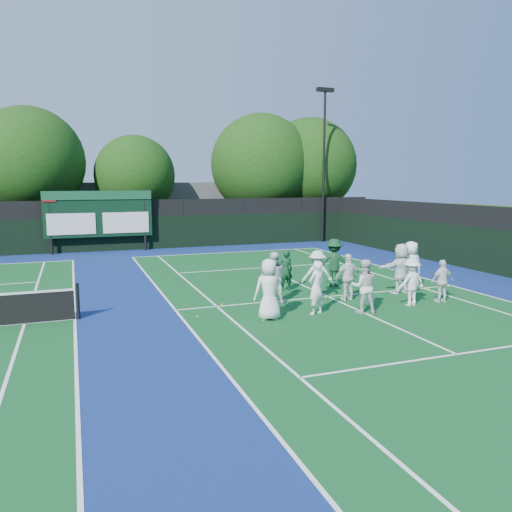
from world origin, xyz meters
name	(u,v)px	position (x,y,z in m)	size (l,w,h in m)	color
ground	(342,303)	(0.00, 0.00, 0.00)	(120.00, 120.00, 0.00)	#1D3D10
court_apron	(159,312)	(-6.00, 1.00, 0.00)	(34.00, 32.00, 0.01)	navy
near_court	(328,297)	(0.00, 1.00, 0.01)	(11.05, 23.85, 0.01)	#105020
back_fence	(117,228)	(-6.00, 16.00, 1.36)	(34.00, 0.08, 3.00)	black
scoreboard	(98,215)	(-7.01, 15.59, 2.19)	(6.00, 0.21, 3.55)	black
clubhouse	(161,209)	(-2.00, 24.00, 2.00)	(18.00, 6.00, 4.00)	#545459
light_pole_right	(324,148)	(7.50, 15.70, 6.30)	(1.20, 0.30, 10.12)	black
tree_b	(32,164)	(-10.59, 19.58, 5.12)	(6.62, 6.62, 8.61)	black
tree_c	(137,177)	(-4.27, 19.58, 4.33)	(5.23, 5.23, 7.09)	black
tree_d	(263,167)	(4.61, 19.58, 5.09)	(7.16, 7.16, 8.86)	black
tree_e	(311,168)	(8.46, 19.58, 5.08)	(6.95, 6.95, 8.73)	black
tennis_ball_0	(222,304)	(-3.90, 1.11, 0.03)	(0.07, 0.07, 0.07)	#B1C717
tennis_ball_1	(343,278)	(2.15, 3.66, 0.03)	(0.07, 0.07, 0.07)	#B1C717
tennis_ball_2	(428,289)	(4.14, 0.71, 0.03)	(0.07, 0.07, 0.07)	#B1C717
tennis_ball_3	(198,317)	(-5.02, -0.10, 0.03)	(0.07, 0.07, 0.07)	#B1C717
tennis_ball_5	(410,285)	(4.00, 1.60, 0.03)	(0.07, 0.07, 0.07)	#B1C717
player_front_0	(269,289)	(-3.06, -1.01, 0.92)	(0.90, 0.59, 1.84)	white
player_front_1	(316,288)	(-1.47, -0.95, 0.84)	(0.61, 0.40, 1.67)	white
player_front_2	(364,286)	(-0.02, -1.34, 0.85)	(0.83, 0.64, 1.70)	silver
player_front_3	(411,282)	(1.97, -1.06, 0.80)	(1.03, 0.59, 1.59)	white
player_front_4	(442,281)	(3.26, -1.04, 0.74)	(0.86, 0.36, 1.47)	white
player_back_0	(273,278)	(-2.19, 0.82, 0.88)	(0.85, 0.67, 1.76)	white
player_back_1	(317,275)	(-0.47, 0.94, 0.85)	(1.10, 0.63, 1.70)	silver
player_back_2	(348,277)	(0.41, 0.31, 0.82)	(0.96, 0.40, 1.63)	white
player_back_3	(401,268)	(2.78, 0.62, 0.93)	(1.72, 0.55, 1.85)	white
player_back_4	(411,266)	(3.43, 0.90, 0.94)	(0.91, 0.59, 1.87)	white
coach_left	(286,270)	(-1.00, 2.49, 0.78)	(0.57, 0.37, 1.55)	#0F381F
coach_right	(334,263)	(1.06, 2.51, 0.94)	(1.22, 0.70, 1.88)	#0F3A1D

